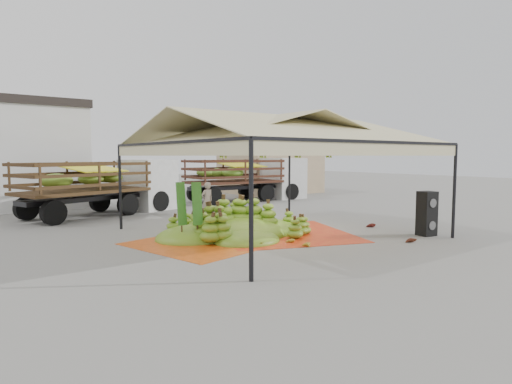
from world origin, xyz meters
TOP-DOWN VIEW (x-y plane):
  - ground at (0.00, 0.00)m, footprint 90.00×90.00m
  - canopy_tent at (0.00, 0.00)m, footprint 8.10×8.10m
  - building_tan at (10.00, 13.00)m, footprint 6.30×5.30m
  - tarp_left at (-2.68, 0.10)m, footprint 4.77×4.63m
  - tarp_right at (0.11, -0.15)m, footprint 5.57×5.70m
  - banana_heap at (-1.25, 0.49)m, footprint 6.12×5.30m
  - hand_yellow_a at (-0.80, -2.20)m, footprint 0.51×0.45m
  - hand_yellow_b at (-0.78, -1.53)m, footprint 0.49×0.44m
  - hand_red_a at (3.47, -1.16)m, footprint 0.53×0.47m
  - hand_red_b at (2.20, -3.69)m, footprint 0.53×0.52m
  - hand_green at (-1.80, -1.27)m, footprint 0.50×0.42m
  - hanging_bunches at (-0.06, -0.24)m, footprint 4.74×0.24m
  - speaker_stack at (3.70, -3.25)m, footprint 0.60×0.54m
  - banana_leaves at (-3.12, 0.40)m, footprint 0.96×1.36m
  - vendor at (-0.32, 4.21)m, footprint 0.61×0.44m
  - truck_left at (-3.11, 8.33)m, footprint 7.52×4.41m
  - truck_right at (5.70, 9.38)m, footprint 7.36×2.81m

SIDE VIEW (x-z plane):
  - ground at x=0.00m, z-range 0.00..0.00m
  - banana_leaves at x=-3.12m, z-range -1.85..1.85m
  - tarp_left at x=-2.68m, z-range 0.00..0.01m
  - tarp_right at x=0.11m, z-range 0.00..0.01m
  - hand_yellow_b at x=-0.78m, z-range 0.00..0.18m
  - hand_red_b at x=2.20m, z-range 0.00..0.19m
  - hand_yellow_a at x=-0.80m, z-range 0.00..0.20m
  - hand_red_a at x=3.47m, z-range 0.00..0.21m
  - hand_green at x=-1.80m, z-range 0.00..0.22m
  - banana_heap at x=-1.25m, z-range 0.00..1.18m
  - speaker_stack at x=3.70m, z-range 0.00..1.47m
  - vendor at x=-0.32m, z-range 0.00..1.55m
  - truck_left at x=-3.11m, z-range 0.28..2.73m
  - truck_right at x=5.70m, z-range 0.29..2.78m
  - building_tan at x=10.00m, z-range 0.02..4.12m
  - hanging_bunches at x=-0.06m, z-range 2.52..2.72m
  - canopy_tent at x=0.00m, z-range 1.30..5.30m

